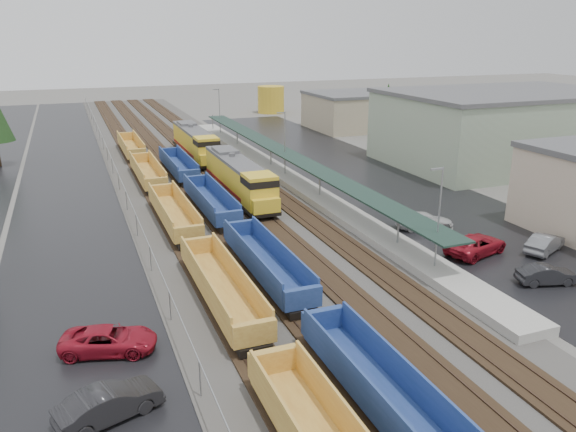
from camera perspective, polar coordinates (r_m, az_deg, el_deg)
name	(u,v)px	position (r m, az deg, el deg)	size (l,w,h in m)	color
ballast_strip	(189,167)	(74.15, -10.01, 4.88)	(20.00, 160.00, 0.08)	#302D2B
trackbed	(189,167)	(74.12, -10.02, 4.97)	(14.60, 160.00, 0.22)	black
west_parking_lot	(66,178)	(72.84, -21.65, 3.60)	(10.00, 160.00, 0.02)	black
east_commuter_lot	(355,172)	(71.22, 6.87, 4.46)	(16.00, 100.00, 0.02)	black
station_platform	(285,173)	(67.19, -0.30, 4.40)	(3.00, 80.00, 8.00)	#9E9B93
chainlink_fence	(113,164)	(71.09, -17.35, 5.06)	(0.08, 160.04, 2.02)	gray
industrial_buildings	(502,134)	(77.78, 20.88, 7.76)	(32.52, 75.30, 9.50)	#BDAC91
distant_hills	(222,77)	(229.84, -6.71, 13.87)	(301.00, 140.00, 25.20)	#485945
tree_east	(387,109)	(81.31, 10.06, 10.65)	(4.40, 4.40, 10.00)	#332316
locomotive_lead	(239,178)	(58.77, -4.97, 3.88)	(2.86, 18.83, 4.26)	black
locomotive_trail	(195,143)	(78.68, -9.39, 7.35)	(2.86, 18.83, 4.26)	black
well_string_yellow	(193,244)	(44.05, -9.58, -2.84)	(2.49, 97.57, 2.21)	#B47E32
well_string_blue	(266,263)	(40.03, -2.26, -4.79)	(2.48, 79.57, 2.20)	navy
storage_tank	(271,100)	(124.21, -1.75, 11.74)	(5.70, 5.70, 5.70)	gold
parked_car_west_b	(109,404)	(27.85, -17.71, -17.71)	(4.79, 1.67, 1.58)	black
parked_car_west_c	(109,340)	(32.87, -17.74, -11.93)	(5.15, 2.37, 1.43)	maroon
parked_car_east_a	(547,275)	(43.13, 24.82, -5.45)	(4.12, 1.44, 1.36)	black
parked_car_east_b	(476,245)	(46.70, 18.57, -2.79)	(5.63, 2.60, 1.56)	maroon
parked_car_east_c	(425,221)	(51.37, 13.72, -0.50)	(5.07, 2.06, 1.47)	silver
parked_car_east_e	(545,243)	(49.14, 24.64, -2.54)	(4.52, 1.57, 1.49)	slate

